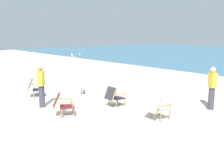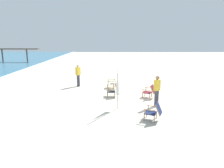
% 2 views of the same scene
% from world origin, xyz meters
% --- Properties ---
extents(ground_plane, '(80.00, 80.00, 0.00)m').
position_xyz_m(ground_plane, '(0.00, 0.00, 0.00)').
color(ground_plane, beige).
extents(beach_chair_front_right, '(0.81, 0.88, 0.80)m').
position_xyz_m(beach_chair_front_right, '(-2.66, -0.90, 0.43)').
color(beach_chair_front_right, '#19234C').
rests_on(beach_chair_front_right, ground).
extents(beach_chair_mid_center, '(0.84, 0.91, 0.80)m').
position_xyz_m(beach_chair_mid_center, '(0.67, -1.32, 0.43)').
color(beach_chair_mid_center, maroon).
rests_on(beach_chair_mid_center, ground).
extents(beach_chair_back_left, '(0.63, 0.77, 0.80)m').
position_xyz_m(beach_chair_back_left, '(3.09, 0.87, 0.43)').
color(beach_chair_back_left, beige).
rests_on(beach_chair_back_left, ground).
extents(beach_chair_far_center, '(0.60, 0.71, 0.81)m').
position_xyz_m(beach_chair_far_center, '(0.92, 0.84, 0.43)').
color(beach_chair_far_center, '#28282D').
rests_on(beach_chair_far_center, ground).
extents(umbrella_furled_white, '(0.84, 0.25, 2.00)m').
position_xyz_m(umbrella_furled_white, '(-1.45, 0.66, 1.30)').
color(umbrella_furled_white, '#B7B2A8').
rests_on(umbrella_furled_white, ground).
extents(person_near_chairs, '(0.38, 0.38, 1.63)m').
position_xyz_m(person_near_chairs, '(-0.82, -1.39, 0.84)').
color(person_near_chairs, '#383842').
rests_on(person_near_chairs, ground).
extents(person_by_waterline, '(0.39, 0.35, 1.63)m').
position_xyz_m(person_by_waterline, '(3.59, 3.42, 0.84)').
color(person_by_waterline, '#383842').
rests_on(person_by_waterline, ground).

